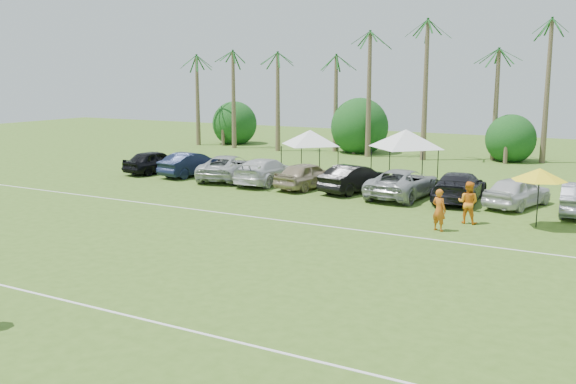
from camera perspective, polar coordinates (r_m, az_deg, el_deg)
The scene contains 26 objects.
field_lines at distance 24.37m, azimuth -9.61°, elevation -5.01°, with size 80.00×12.10×0.01m.
palm_tree_0 at distance 60.70m, azimuth -8.27°, elevation 11.31°, with size 2.40×2.40×8.90m.
palm_tree_1 at distance 57.82m, azimuth -4.27°, elevation 12.30°, with size 2.40×2.40×9.90m.
palm_tree_2 at distance 55.26m, azimuth 0.17°, elevation 13.31°, with size 2.40×2.40×10.90m.
palm_tree_3 at distance 53.48m, azimuth 4.03°, elevation 14.29°, with size 2.40×2.40×11.90m.
palm_tree_4 at distance 51.78m, azimuth 8.08°, elevation 11.48°, with size 2.40×2.40×8.90m.
palm_tree_5 at distance 50.48m, azimuth 12.44°, elevation 12.37°, with size 2.40×2.40×9.90m.
palm_tree_6 at distance 49.50m, azimuth 17.03°, elevation 13.20°, with size 2.40×2.40×10.90m.
palm_tree_7 at distance 48.83m, azimuth 21.80°, elevation 13.97°, with size 2.40×2.40×11.90m.
bush_tree_0 at distance 59.91m, azimuth -5.26°, elevation 5.94°, with size 4.00×4.00×4.00m.
bush_tree_1 at distance 53.65m, azimuth 6.32°, elevation 5.40°, with size 4.00×4.00×4.00m.
bush_tree_2 at distance 50.21m, azimuth 19.06°, elevation 4.56°, with size 4.00×4.00×4.00m.
sideline_player_a at distance 27.33m, azimuth 13.28°, elevation -1.56°, with size 0.65×0.43×1.78m, color #CD5E16.
sideline_player_b at distance 29.01m, azimuth 15.71°, elevation -0.91°, with size 0.90×0.70×1.85m, color orange.
canopy_tent_left at distance 41.25m, azimuth 1.99°, elevation 5.53°, with size 4.21×4.21×3.41m.
canopy_tent_right at distance 38.30m, azimuth 10.46°, elevation 5.49°, with size 4.69×4.69×3.80m.
market_umbrella at distance 28.94m, azimuth 21.47°, elevation 1.47°, with size 2.29×2.29×2.55m.
parked_car_0 at distance 43.22m, azimuth -11.73°, elevation 2.67°, with size 1.79×4.46×1.52m, color black.
parked_car_1 at distance 41.60m, azimuth -8.53°, elevation 2.47°, with size 1.61×4.61×1.52m, color #121A33.
parked_car_2 at distance 39.87m, azimuth -5.34°, elevation 2.20°, with size 2.52×5.47×1.52m, color #AEAFB0.
parked_car_3 at distance 38.19m, azimuth -1.95°, elevation 1.88°, with size 2.13×5.24×1.52m, color silver.
parked_car_4 at distance 36.61m, azimuth 1.71°, elevation 1.51°, with size 1.79×4.46×1.52m, color tan.
parked_car_5 at distance 35.61m, azimuth 5.96°, elevation 1.20°, with size 1.61×4.61×1.52m, color black.
parked_car_6 at distance 34.41m, azimuth 10.20°, elevation 0.77°, with size 2.52×5.47×1.52m, color #9B9D9F.
parked_car_7 at distance 34.01m, azimuth 14.99°, elevation 0.47°, with size 2.13×5.24×1.52m, color black.
parked_car_8 at distance 33.40m, azimuth 19.72°, elevation 0.03°, with size 1.79×4.46×1.52m, color silver.
Camera 1 is at (14.86, -10.21, 6.43)m, focal length 40.00 mm.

